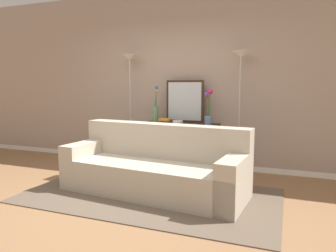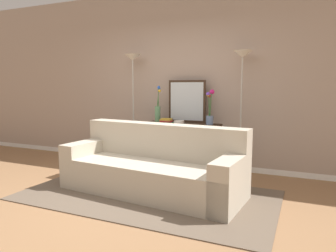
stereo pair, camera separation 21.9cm
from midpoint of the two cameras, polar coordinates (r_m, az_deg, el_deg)
The scene contains 13 objects.
ground_plane at distance 3.88m, azimuth -11.56°, elevation -14.04°, with size 16.00×16.00×0.02m, color #936B47.
back_wall at distance 5.55m, azimuth 0.19°, elevation 8.52°, with size 12.00×0.15×3.03m.
area_rug at distance 4.12m, azimuth -4.87°, elevation -12.41°, with size 3.19×1.73×0.01m.
couch at distance 4.16m, azimuth -3.87°, elevation -7.73°, with size 2.45×1.09×0.88m.
console_table at distance 5.18m, azimuth 1.05°, elevation -2.13°, with size 1.24×0.39×0.79m.
floor_lamp_left at distance 5.56m, azimuth -8.03°, elevation 8.50°, with size 0.28×0.28×1.93m.
floor_lamp_right at distance 4.93m, azimuth 11.69°, elevation 8.42°, with size 0.28×0.28×1.91m.
wall_mirror at distance 5.27m, azimuth 1.84°, elevation 4.48°, with size 0.64×0.02×0.70m.
vase_tall_flowers at distance 5.34m, azimuth -3.43°, elevation 2.85°, with size 0.11×0.10×0.60m.
vase_short_flowers at distance 5.00m, azimuth 6.07°, elevation 2.90°, with size 0.12×0.13×0.55m.
fruit_bowl at distance 5.03m, azimuth 0.51°, elevation 0.69°, with size 0.17×0.17×0.06m.
book_stack at distance 5.12m, azimuth -1.78°, elevation 0.89°, with size 0.23×0.16×0.08m.
book_row_under_console at distance 5.40m, azimuth -2.17°, elevation -7.04°, with size 0.38×0.18×0.13m.
Camera 1 is at (1.87, -3.07, 1.39)m, focal length 33.71 mm.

